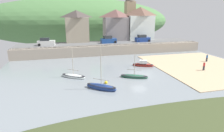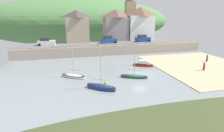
% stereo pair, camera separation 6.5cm
% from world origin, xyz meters
% --- Properties ---
extents(ground, '(48.00, 41.00, 0.61)m').
position_xyz_m(ground, '(1.40, -9.56, 0.16)').
color(ground, gray).
extents(quay_seawall, '(48.00, 9.40, 2.40)m').
position_xyz_m(quay_seawall, '(0.00, 17.50, 1.36)').
color(quay_seawall, '#9F9281').
rests_on(quay_seawall, ground).
extents(hillside_backdrop, '(80.00, 44.00, 19.13)m').
position_xyz_m(hillside_backdrop, '(-5.74, 55.20, 6.70)').
color(hillside_backdrop, '#4D7C45').
rests_on(hillside_backdrop, ground).
extents(waterfront_building_left, '(6.42, 5.25, 8.53)m').
position_xyz_m(waterfront_building_left, '(-8.30, 25.20, 6.75)').
color(waterfront_building_left, tan).
rests_on(waterfront_building_left, ground).
extents(waterfront_building_centre, '(7.13, 4.35, 8.76)m').
position_xyz_m(waterfront_building_centre, '(2.83, 25.20, 6.88)').
color(waterfront_building_centre, gray).
rests_on(waterfront_building_centre, ground).
extents(waterfront_building_right, '(7.92, 4.80, 9.45)m').
position_xyz_m(waterfront_building_right, '(10.35, 25.20, 7.22)').
color(waterfront_building_right, white).
rests_on(waterfront_building_right, ground).
extents(church_with_spire, '(3.00, 3.00, 16.64)m').
position_xyz_m(church_with_spire, '(8.50, 29.20, 10.98)').
color(church_with_spire, tan).
rests_on(church_with_spire, ground).
extents(rowboat_small_beached, '(4.35, 3.76, 5.01)m').
position_xyz_m(rowboat_small_beached, '(-10.92, 1.59, 0.23)').
color(rowboat_small_beached, white).
rests_on(rowboat_small_beached, ground).
extents(dinghy_open_wooden, '(4.29, 3.07, 1.36)m').
position_xyz_m(dinghy_open_wooden, '(2.93, 5.03, 0.33)').
color(dinghy_open_wooden, '#A4251C').
rests_on(dinghy_open_wooden, ground).
extents(sailboat_far_left, '(4.62, 3.15, 4.19)m').
position_xyz_m(sailboat_far_left, '(-1.29, -1.01, 0.21)').
color(sailboat_far_left, '#20523A').
rests_on(sailboat_far_left, ground).
extents(sailboat_nearest_shore, '(4.34, 3.82, 6.28)m').
position_xyz_m(sailboat_nearest_shore, '(-7.47, -4.42, 0.32)').
color(sailboat_nearest_shore, navy).
rests_on(sailboat_nearest_shore, ground).
extents(parked_car_near_slipway, '(4.26, 2.14, 1.95)m').
position_xyz_m(parked_car_near_slipway, '(-16.32, 20.70, 3.20)').
color(parked_car_near_slipway, silver).
rests_on(parked_car_near_slipway, ground).
extents(parked_car_by_wall, '(4.21, 1.99, 1.95)m').
position_xyz_m(parked_car_by_wall, '(-0.43, 20.70, 3.20)').
color(parked_car_by_wall, navy).
rests_on(parked_car_by_wall, ground).
extents(parked_car_end_of_row, '(4.16, 1.86, 1.95)m').
position_xyz_m(parked_car_end_of_row, '(9.39, 20.70, 3.20)').
color(parked_car_end_of_row, navy).
rests_on(parked_car_end_of_row, ground).
extents(person_on_slipway, '(0.34, 0.34, 1.62)m').
position_xyz_m(person_on_slipway, '(17.47, 4.61, 0.98)').
color(person_on_slipway, '#282833').
rests_on(person_on_slipway, ground).
extents(person_near_water, '(0.34, 0.34, 1.62)m').
position_xyz_m(person_near_water, '(12.32, -0.70, 0.98)').
color(person_near_water, '#282833').
rests_on(person_near_water, ground).
extents(mooring_buoy, '(0.48, 0.48, 0.48)m').
position_xyz_m(mooring_buoy, '(-6.35, -2.44, 0.15)').
color(mooring_buoy, yellow).
rests_on(mooring_buoy, ground).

